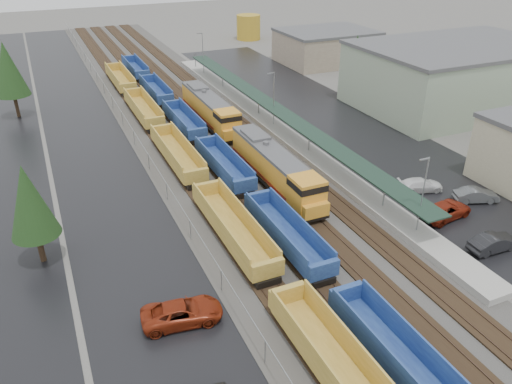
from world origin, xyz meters
The scene contains 21 objects.
ballast_strip centered at (0.00, 60.00, 0.04)m, with size 20.00×160.00×0.08m, color #302D2B.
trackbed centered at (0.00, 60.00, 0.16)m, with size 14.60×160.00×0.22m.
west_parking_lot centered at (-15.00, 60.00, 0.01)m, with size 10.00×160.00×0.02m, color black.
west_road centered at (-25.00, 60.00, 0.01)m, with size 9.00×160.00×0.02m, color black.
east_commuter_lot centered at (19.00, 50.00, 0.01)m, with size 16.00×100.00×0.02m, color black.
station_platform centered at (9.50, 50.01, 0.73)m, with size 3.00×80.00×8.00m.
chainlink_fence centered at (-9.50, 58.44, 1.61)m, with size 0.08×160.04×2.02m.
industrial_buildings centered at (37.76, 45.85, 4.25)m, with size 32.52×75.30×9.50m.
tree_west_near centered at (-22.00, 30.00, 5.82)m, with size 3.96×3.96×9.00m.
tree_west_far centered at (-23.00, 70.00, 7.12)m, with size 4.84×4.84×11.00m.
tree_east centered at (28.00, 58.00, 6.47)m, with size 4.40×4.40×10.00m.
locomotive_lead centered at (2.00, 33.92, 2.30)m, with size 2.88×18.96×4.29m.
locomotive_trail centered at (2.00, 54.92, 2.30)m, with size 2.88×18.96×4.29m.
well_string_yellow centered at (-6.00, 35.33, 1.23)m, with size 2.82×104.95×2.50m.
well_string_blue centered at (-2.00, 39.28, 1.18)m, with size 2.70×107.53×2.39m.
storage_tank centered at (30.75, 108.04, 2.91)m, with size 5.82×5.82×5.82m, color #B99225.
parked_car_west_c centered at (-13.28, 17.98, 0.81)m, with size 5.84×2.69×1.62m, color maroon.
parked_car_east_a centered at (14.23, 15.49, 0.79)m, with size 4.78×1.67×1.57m, color black.
parked_car_east_b centered at (14.40, 21.60, 0.78)m, with size 5.62×2.59×1.56m, color maroon.
parked_car_east_c centered at (15.81, 26.91, 0.71)m, with size 4.89×1.99×1.42m, color white.
parked_car_east_e centered at (19.47, 22.69, 0.74)m, with size 4.52×1.58×1.49m, color #505354.
Camera 1 is at (-19.60, -9.14, 25.38)m, focal length 35.00 mm.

